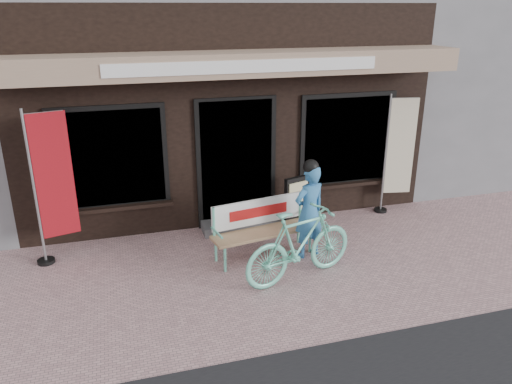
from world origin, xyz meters
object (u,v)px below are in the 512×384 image
object	(u,v)px
person	(309,210)
nobori_cream	(398,153)
nobori_red	(51,185)
bicycle	(300,244)
bench	(261,224)
menu_stand	(296,202)

from	to	relation	value
person	nobori_cream	world-z (taller)	nobori_cream
nobori_cream	nobori_red	bearing A→B (deg)	-166.53
bicycle	nobori_cream	size ratio (longest dim) A/B	0.80
bench	bicycle	xyz separation A→B (m)	(0.30, -0.84, 0.01)
person	nobori_red	size ratio (longest dim) A/B	0.66
nobori_cream	bench	bearing A→B (deg)	-150.57
nobori_red	menu_stand	xyz separation A→B (m)	(3.75, 0.09, -0.72)
bench	bicycle	world-z (taller)	bicycle
person	bench	bearing A→B (deg)	143.16
nobori_red	nobori_cream	xyz separation A→B (m)	(5.71, 0.29, -0.07)
person	nobori_cream	bearing A→B (deg)	11.45
nobori_cream	bicycle	bearing A→B (deg)	-133.82
menu_stand	person	bearing A→B (deg)	-118.00
nobori_red	nobori_cream	size ratio (longest dim) A/B	1.06
nobori_cream	menu_stand	xyz separation A→B (m)	(-1.96, -0.19, -0.65)
bench	nobori_cream	bearing A→B (deg)	8.90
person	menu_stand	bearing A→B (deg)	62.29
bicycle	menu_stand	xyz separation A→B (m)	(0.55, 1.60, -0.05)
person	bicycle	world-z (taller)	person
nobori_cream	menu_stand	world-z (taller)	nobori_cream
bench	person	xyz separation A→B (m)	(0.66, -0.23, 0.24)
bench	person	size ratio (longest dim) A/B	1.07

